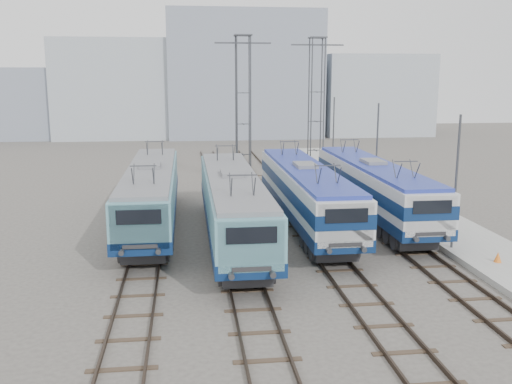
% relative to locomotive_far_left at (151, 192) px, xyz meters
% --- Properties ---
extents(ground, '(160.00, 160.00, 0.00)m').
position_rel_locomotive_far_left_xyz_m(ground, '(6.75, -8.65, -2.22)').
color(ground, '#514C47').
extents(platform, '(4.00, 70.00, 0.30)m').
position_rel_locomotive_far_left_xyz_m(platform, '(16.95, -0.65, -2.07)').
color(platform, '#9E9E99').
rests_on(platform, ground).
extents(locomotive_far_left, '(2.82, 17.79, 3.35)m').
position_rel_locomotive_far_left_xyz_m(locomotive_far_left, '(0.00, 0.00, 0.00)').
color(locomotive_far_left, '#0C234E').
rests_on(locomotive_far_left, ground).
extents(locomotive_center_left, '(2.85, 17.99, 3.39)m').
position_rel_locomotive_far_left_xyz_m(locomotive_center_left, '(4.50, -3.47, 0.02)').
color(locomotive_center_left, '#0C234E').
rests_on(locomotive_center_left, ground).
extents(locomotive_center_right, '(2.80, 17.69, 3.32)m').
position_rel_locomotive_far_left_xyz_m(locomotive_center_right, '(9.00, -0.80, 0.04)').
color(locomotive_center_right, '#0C234E').
rests_on(locomotive_center_right, ground).
extents(locomotive_far_right, '(2.76, 17.46, 3.28)m').
position_rel_locomotive_far_left_xyz_m(locomotive_far_right, '(13.50, 0.38, 0.01)').
color(locomotive_far_right, '#0C234E').
rests_on(locomotive_far_right, ground).
extents(catenary_tower_west, '(4.50, 1.20, 12.00)m').
position_rel_locomotive_far_left_xyz_m(catenary_tower_west, '(6.75, 13.35, 4.42)').
color(catenary_tower_west, '#3F4247').
rests_on(catenary_tower_west, ground).
extents(catenary_tower_east, '(4.50, 1.20, 12.00)m').
position_rel_locomotive_far_left_xyz_m(catenary_tower_east, '(13.25, 15.35, 4.42)').
color(catenary_tower_east, '#3F4247').
rests_on(catenary_tower_east, ground).
extents(mast_front, '(0.12, 0.12, 7.00)m').
position_rel_locomotive_far_left_xyz_m(mast_front, '(15.35, -6.65, 1.28)').
color(mast_front, '#3F4247').
rests_on(mast_front, ground).
extents(mast_mid, '(0.12, 0.12, 7.00)m').
position_rel_locomotive_far_left_xyz_m(mast_mid, '(15.35, 5.35, 1.28)').
color(mast_mid, '#3F4247').
rests_on(mast_mid, ground).
extents(mast_rear, '(0.12, 0.12, 7.00)m').
position_rel_locomotive_far_left_xyz_m(mast_rear, '(15.35, 17.35, 1.28)').
color(mast_rear, '#3F4247').
rests_on(mast_rear, ground).
extents(safety_cone, '(0.35, 0.35, 0.48)m').
position_rel_locomotive_far_left_xyz_m(safety_cone, '(16.41, -9.15, -1.68)').
color(safety_cone, orange).
rests_on(safety_cone, platform).
extents(building_west, '(18.00, 12.00, 14.00)m').
position_rel_locomotive_far_left_xyz_m(building_west, '(-7.25, 53.35, 4.78)').
color(building_west, '#A4AEB7').
rests_on(building_west, ground).
extents(building_center, '(22.00, 14.00, 18.00)m').
position_rel_locomotive_far_left_xyz_m(building_center, '(10.75, 53.35, 6.78)').
color(building_center, gray).
rests_on(building_center, ground).
extents(building_east, '(16.00, 12.00, 12.00)m').
position_rel_locomotive_far_left_xyz_m(building_east, '(30.75, 53.35, 3.78)').
color(building_east, '#A4AEB7').
rests_on(building_east, ground).
extents(building_far_west, '(14.00, 10.00, 10.00)m').
position_rel_locomotive_far_left_xyz_m(building_far_west, '(-23.25, 53.35, 2.78)').
color(building_far_west, gray).
rests_on(building_far_west, ground).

